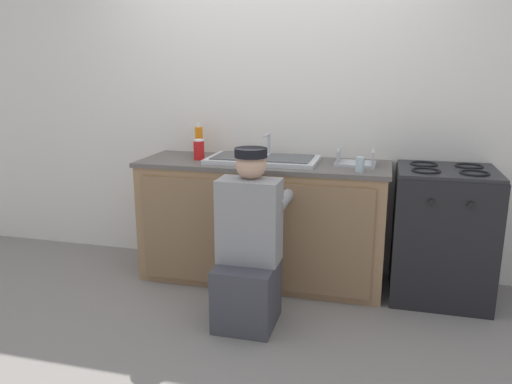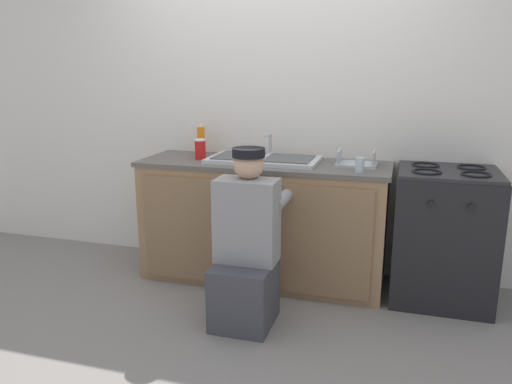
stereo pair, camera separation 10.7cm
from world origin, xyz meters
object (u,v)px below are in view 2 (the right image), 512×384
object	(u,v)px
dish_rack_tray	(356,162)
spice_bottle_pepper	(199,151)
stove_range	(443,235)
soap_bottle_orange	(201,140)
sink_double_basin	(264,159)
soda_cup_red	(200,149)
water_glass	(360,165)
plumber_person	(246,252)

from	to	relation	value
dish_rack_tray	spice_bottle_pepper	bearing A→B (deg)	179.38
stove_range	soap_bottle_orange	xyz separation A→B (m)	(-1.83, 0.16, 0.56)
stove_range	dish_rack_tray	world-z (taller)	dish_rack_tray
sink_double_basin	stove_range	bearing A→B (deg)	-0.10
dish_rack_tray	soda_cup_red	world-z (taller)	soda_cup_red
spice_bottle_pepper	sink_double_basin	bearing A→B (deg)	-4.95
soap_bottle_orange	soda_cup_red	distance (m)	0.21
dish_rack_tray	spice_bottle_pepper	size ratio (longest dim) A/B	2.67
water_glass	soap_bottle_orange	xyz separation A→B (m)	(-1.26, 0.36, 0.06)
soda_cup_red	sink_double_basin	bearing A→B (deg)	4.71
water_glass	spice_bottle_pepper	world-z (taller)	spice_bottle_pepper
sink_double_basin	stove_range	xyz separation A→B (m)	(1.28, -0.00, -0.46)
soap_bottle_orange	spice_bottle_pepper	world-z (taller)	soap_bottle_orange
stove_range	soda_cup_red	xyz separation A→B (m)	(-1.76, -0.04, 0.52)
plumber_person	water_glass	distance (m)	0.94
plumber_person	soda_cup_red	bearing A→B (deg)	130.78
water_glass	spice_bottle_pepper	size ratio (longest dim) A/B	0.95
spice_bottle_pepper	soda_cup_red	distance (m)	0.10
spice_bottle_pepper	plumber_person	bearing A→B (deg)	-50.41
water_glass	stove_range	bearing A→B (deg)	19.03
plumber_person	dish_rack_tray	distance (m)	1.04
water_glass	soda_cup_red	bearing A→B (deg)	172.40
sink_double_basin	plumber_person	world-z (taller)	plumber_person
dish_rack_tray	spice_bottle_pepper	xyz separation A→B (m)	(-1.19, 0.01, 0.03)
spice_bottle_pepper	soda_cup_red	xyz separation A→B (m)	(0.05, -0.09, 0.02)
plumber_person	soda_cup_red	xyz separation A→B (m)	(-0.56, 0.65, 0.52)
spice_bottle_pepper	soda_cup_red	bearing A→B (deg)	-61.00
stove_range	water_glass	size ratio (longest dim) A/B	9.28
sink_double_basin	soap_bottle_orange	distance (m)	0.59
sink_double_basin	dish_rack_tray	size ratio (longest dim) A/B	2.86
plumber_person	soda_cup_red	size ratio (longest dim) A/B	7.26
soap_bottle_orange	spice_bottle_pepper	xyz separation A→B (m)	(0.03, -0.11, -0.06)
soap_bottle_orange	sink_double_basin	bearing A→B (deg)	-15.80
stove_range	spice_bottle_pepper	size ratio (longest dim) A/B	8.84
dish_rack_tray	water_glass	bearing A→B (deg)	-79.42
sink_double_basin	dish_rack_tray	world-z (taller)	sink_double_basin
plumber_person	water_glass	world-z (taller)	plumber_person
plumber_person	spice_bottle_pepper	bearing A→B (deg)	129.59
stove_range	plumber_person	distance (m)	1.38
soda_cup_red	stove_range	bearing A→B (deg)	1.23
stove_range	spice_bottle_pepper	bearing A→B (deg)	178.47
sink_double_basin	water_glass	size ratio (longest dim) A/B	8.00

